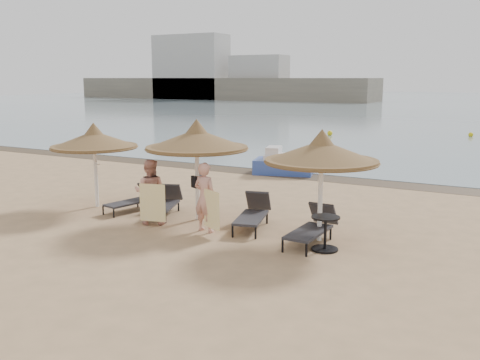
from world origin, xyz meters
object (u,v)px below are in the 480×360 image
Objects in this scene: lounger_far_right at (313,227)px; side_table at (325,234)px; palapa_right at (322,152)px; lounger_far_left at (133,199)px; lounger_near_right at (253,213)px; palapa_left at (94,140)px; pedal_boat at (283,164)px; lounger_near_left at (166,202)px; person_right at (205,192)px; person_left at (150,187)px; palapa_center at (197,140)px.

lounger_far_right is 2.48× the size of side_table.
lounger_far_left is (-6.11, 0.19, -1.89)m from palapa_right.
lounger_far_right reaches higher than lounger_near_right.
palapa_left reaches higher than pedal_boat.
lounger_near_left is at bearing 175.58° from lounger_far_right.
person_right is (-3.33, -0.02, 0.70)m from side_table.
lounger_near_right is at bearing 178.87° from person_left.
lounger_far_right is at bearing -7.51° from palapa_center.
palapa_center reaches higher than palapa_right.
person_right is at bearing -147.12° from lounger_near_right.
lounger_far_left is 0.85× the size of person_left.
lounger_far_right is at bearing -76.45° from pedal_boat.
lounger_far_left is 0.89× the size of lounger_far_right.
palapa_center is 1.77m from person_right.
palapa_center is at bearing 174.61° from lounger_far_right.
lounger_far_left is 1.15m from lounger_near_left.
lounger_near_right is at bearing -86.35° from pedal_boat.
lounger_near_left is 1.32m from person_left.
person_left is at bearing -104.81° from pedal_boat.
palapa_right reaches higher than person_right.
pedal_boat is (-2.66, 8.03, 0.02)m from lounger_near_right.
palapa_right is 4.91m from person_left.
palapa_right reaches higher than side_table.
palapa_left is 7.47m from palapa_right.
pedal_boat is (-4.60, 8.57, 0.02)m from lounger_far_right.
lounger_near_right is 0.99× the size of person_left.
pedal_boat reaches higher than side_table.
person_left reaches higher than lounger_near_right.
palapa_left is 1.24× the size of person_right.
palapa_right is 2.74m from lounger_near_right.
lounger_near_right is at bearing 2.60° from palapa_left.
person_right is (-2.94, -0.71, -1.15)m from palapa_right.
lounger_near_left is at bearing 176.36° from palapa_right.
lounger_near_left is 2.39m from person_right.
palapa_center is 3.56× the size of side_table.
lounger_far_left is at bearing 6.00° from palapa_left.
lounger_far_right is (7.39, -0.29, -1.72)m from palapa_left.
person_left reaches higher than lounger_far_right.
lounger_far_left is 0.84× the size of person_right.
palapa_right is 3.45× the size of side_table.
lounger_far_right is at bearing -26.21° from lounger_near_left.
lounger_far_right is at bearing -30.03° from lounger_near_right.
palapa_center is 1.44× the size of lounger_far_right.
lounger_near_right is at bearing 1.57° from palapa_center.
palapa_center is at bearing -41.89° from person_right.
palapa_left is 3.06m from lounger_near_left.
palapa_right is at bearing -0.35° from palapa_left.
lounger_far_left is at bearing -57.31° from person_left.
side_table is (2.41, -0.98, -0.02)m from lounger_near_right.
palapa_center reaches higher than lounger_near_left.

